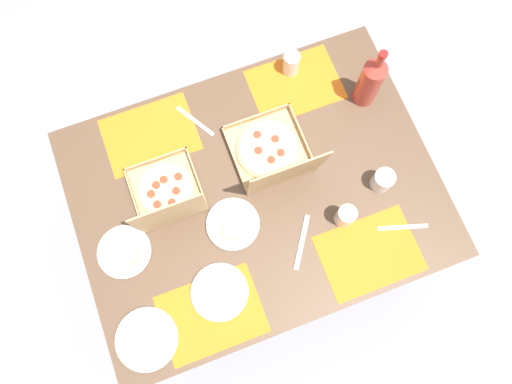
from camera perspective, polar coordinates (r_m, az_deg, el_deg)
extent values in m
plane|color=gray|center=(2.53, 0.00, -4.37)|extent=(6.00, 6.00, 0.00)
cylinder|color=#3F3328|center=(2.44, 10.29, 12.50)|extent=(0.07, 0.07, 0.72)
cylinder|color=#3F3328|center=(2.35, -18.58, 2.41)|extent=(0.07, 0.07, 0.72)
cylinder|color=#3F3328|center=(2.27, 19.44, -7.58)|extent=(0.07, 0.07, 0.72)
cylinder|color=#3F3328|center=(2.18, -11.96, -19.54)|extent=(0.07, 0.07, 0.72)
cube|color=brown|center=(1.81, 0.00, -0.12)|extent=(1.38, 1.04, 0.03)
cube|color=orange|center=(1.97, 4.76, 12.84)|extent=(0.36, 0.26, 0.00)
cube|color=orange|center=(1.92, -12.71, 6.78)|extent=(0.36, 0.26, 0.00)
cube|color=orange|center=(1.80, 13.57, -7.21)|extent=(0.36, 0.26, 0.00)
cube|color=orange|center=(1.75, -5.42, -14.53)|extent=(0.36, 0.26, 0.00)
cube|color=tan|center=(1.83, -10.77, 0.23)|extent=(0.26, 0.26, 0.01)
cube|color=tan|center=(1.81, -7.17, 1.73)|extent=(0.01, 0.26, 0.03)
cube|color=tan|center=(1.83, -14.53, -0.95)|extent=(0.01, 0.26, 0.03)
cube|color=tan|center=(1.86, -12.04, 3.85)|extent=(0.26, 0.01, 0.03)
cube|color=tan|center=(1.78, -9.66, -3.24)|extent=(0.26, 0.01, 0.03)
cylinder|color=#E0B76B|center=(1.82, -10.82, 0.31)|extent=(0.22, 0.22, 0.01)
cylinder|color=#EFD67F|center=(1.81, -10.87, 0.37)|extent=(0.20, 0.20, 0.00)
cylinder|color=red|center=(1.82, -12.61, -0.23)|extent=(0.03, 0.03, 0.00)
cylinder|color=red|center=(1.80, -11.87, -1.47)|extent=(0.03, 0.03, 0.00)
cylinder|color=red|center=(1.79, -10.16, -1.27)|extent=(0.03, 0.03, 0.00)
cylinder|color=red|center=(1.80, -9.65, 0.14)|extent=(0.03, 0.03, 0.00)
cylinder|color=red|center=(1.82, -9.41, 1.85)|extent=(0.03, 0.03, 0.00)
cylinder|color=red|center=(1.82, -11.11, 1.48)|extent=(0.03, 0.03, 0.00)
cylinder|color=red|center=(1.82, -12.00, 0.84)|extent=(0.03, 0.03, 0.00)
cube|color=tan|center=(1.64, -10.34, -2.60)|extent=(0.26, 0.02, 0.25)
cube|color=tan|center=(1.85, 1.53, 5.12)|extent=(0.29, 0.29, 0.01)
cube|color=tan|center=(1.86, 5.62, 6.73)|extent=(0.01, 0.29, 0.03)
cube|color=tan|center=(1.82, -2.60, 3.84)|extent=(0.01, 0.29, 0.03)
cube|color=tan|center=(1.88, -0.01, 9.07)|extent=(0.29, 0.01, 0.03)
cube|color=tan|center=(1.79, 3.16, 1.36)|extent=(0.29, 0.01, 0.03)
cylinder|color=#E0B76B|center=(1.84, 1.54, 5.22)|extent=(0.25, 0.25, 0.01)
cylinder|color=#EFD67F|center=(1.83, 1.55, 5.30)|extent=(0.23, 0.23, 0.00)
cylinder|color=red|center=(1.83, 0.28, 5.06)|extent=(0.03, 0.03, 0.00)
cylinder|color=red|center=(1.81, 1.84, 3.93)|extent=(0.03, 0.03, 0.00)
cylinder|color=red|center=(1.82, 3.01, 4.78)|extent=(0.03, 0.03, 0.00)
cylinder|color=red|center=(1.84, 2.33, 6.45)|extent=(0.03, 0.03, 0.00)
cylinder|color=red|center=(1.85, 0.14, 6.97)|extent=(0.03, 0.03, 0.00)
cube|color=tan|center=(1.64, 3.75, 2.19)|extent=(0.29, 0.05, 0.28)
cylinder|color=white|center=(1.78, -13.04, -16.95)|extent=(0.21, 0.21, 0.01)
cylinder|color=white|center=(1.77, -13.10, -16.96)|extent=(0.22, 0.22, 0.01)
cylinder|color=white|center=(1.82, -15.60, -7.00)|extent=(0.19, 0.19, 0.01)
cylinder|color=white|center=(1.81, -15.67, -6.97)|extent=(0.20, 0.20, 0.01)
cylinder|color=#E0B76B|center=(1.79, -15.24, -7.48)|extent=(0.08, 0.08, 0.01)
cylinder|color=#EFD67F|center=(1.79, -15.29, -7.46)|extent=(0.07, 0.07, 0.00)
cylinder|color=white|center=(1.74, -4.41, -12.00)|extent=(0.20, 0.20, 0.01)
cylinder|color=white|center=(1.73, -4.43, -11.98)|extent=(0.21, 0.21, 0.01)
cylinder|color=white|center=(1.77, -2.80, -3.94)|extent=(0.19, 0.19, 0.01)
cylinder|color=white|center=(1.76, -2.82, -3.89)|extent=(0.20, 0.20, 0.01)
cylinder|color=#E0B76B|center=(1.75, -2.92, -4.62)|extent=(0.08, 0.08, 0.01)
cylinder|color=#EFD67F|center=(1.74, -2.93, -4.58)|extent=(0.07, 0.07, 0.00)
cylinder|color=#B2382D|center=(1.89, 13.53, 12.63)|extent=(0.09, 0.09, 0.22)
cone|color=#B2382D|center=(1.78, 14.49, 14.50)|extent=(0.09, 0.09, 0.04)
cylinder|color=#B2382D|center=(1.75, 14.86, 15.23)|extent=(0.03, 0.03, 0.06)
cylinder|color=red|center=(1.72, 15.15, 15.78)|extent=(0.03, 0.03, 0.01)
cylinder|color=silver|center=(1.83, 15.07, 1.37)|extent=(0.08, 0.08, 0.09)
cylinder|color=silver|center=(1.75, 10.76, -2.89)|extent=(0.07, 0.07, 0.11)
cylinder|color=silver|center=(1.96, 4.28, 15.25)|extent=(0.07, 0.07, 0.11)
cube|color=#B7B7BC|center=(1.91, -7.37, 8.50)|extent=(0.11, 0.17, 0.00)
cube|color=#B7B7BC|center=(1.85, 17.32, -4.09)|extent=(0.19, 0.07, 0.00)
cube|color=#B7B7BC|center=(1.77, 5.56, -6.06)|extent=(0.13, 0.18, 0.00)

